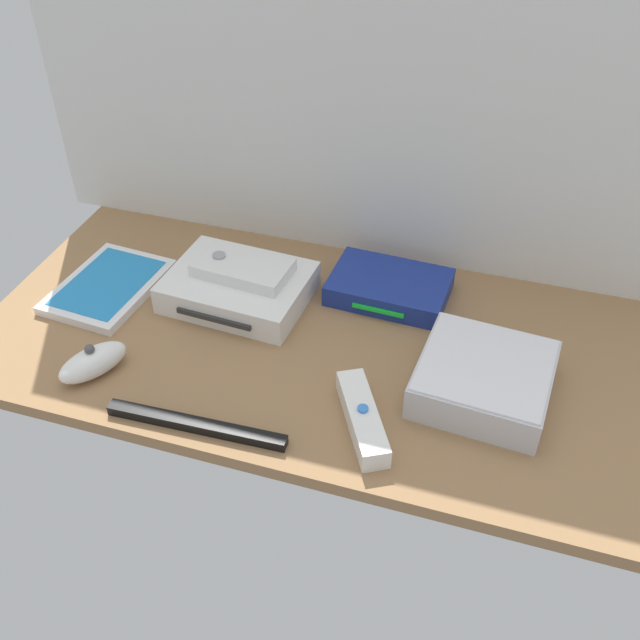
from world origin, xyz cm
name	(u,v)px	position (x,y,z in cm)	size (l,w,h in cm)	color
ground_plane	(320,346)	(0.00, 0.00, -1.00)	(100.00, 48.00, 2.00)	#936D47
back_wall	(372,63)	(0.00, 24.60, 32.00)	(110.00, 1.20, 64.00)	silver
game_console	(238,287)	(-15.02, 5.82, 2.20)	(21.99, 17.53, 4.40)	white
mini_computer	(484,378)	(23.79, -3.49, 2.64)	(18.30, 18.30, 5.30)	silver
game_case	(108,286)	(-35.49, 1.70, 0.76)	(15.11, 20.05, 1.56)	white
network_router	(389,287)	(7.03, 13.51, 1.70)	(18.54, 12.99, 3.40)	navy
remote_wand	(362,418)	(10.05, -14.08, 1.51)	(10.23, 14.72, 3.40)	white
remote_nunchuk	(93,362)	(-27.60, -15.64, 2.04)	(8.78, 10.87, 5.10)	white
remote_classic_pad	(243,268)	(-14.44, 6.77, 5.41)	(15.05, 9.24, 2.40)	white
sensor_bar	(196,425)	(-9.95, -20.82, 0.70)	(24.00, 1.80, 1.40)	black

